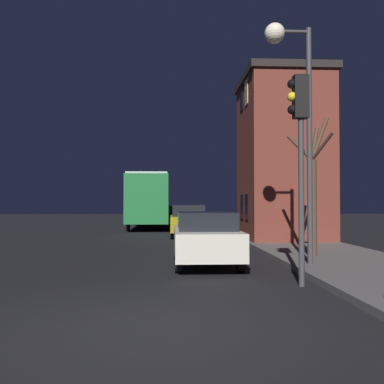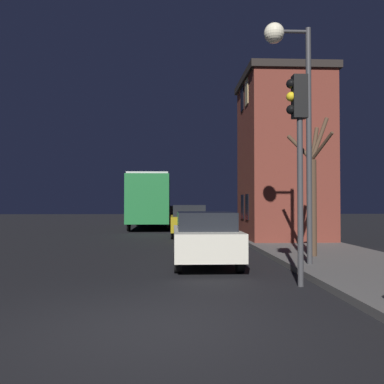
{
  "view_description": "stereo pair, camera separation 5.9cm",
  "coord_description": "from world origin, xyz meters",
  "px_view_note": "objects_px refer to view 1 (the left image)",
  "views": [
    {
      "loc": [
        0.25,
        -5.98,
        1.72
      ],
      "look_at": [
        1.0,
        9.26,
        2.11
      ],
      "focal_mm": 40.0,
      "sensor_mm": 36.0,
      "label": 1
    },
    {
      "loc": [
        0.31,
        -5.98,
        1.72
      ],
      "look_at": [
        1.0,
        9.26,
        2.11
      ],
      "focal_mm": 40.0,
      "sensor_mm": 36.0,
      "label": 2
    }
  ],
  "objects_px": {
    "traffic_light": "(299,135)",
    "bare_tree": "(313,190)",
    "bus": "(150,197)",
    "car_mid_lane": "(188,220)",
    "car_near_lane": "(205,237)",
    "car_far_lane": "(181,216)",
    "streetlamp": "(290,82)"
  },
  "relations": [
    {
      "from": "traffic_light",
      "to": "bare_tree",
      "type": "bearing_deg",
      "value": 67.81
    },
    {
      "from": "traffic_light",
      "to": "bus",
      "type": "relative_size",
      "value": 0.45
    },
    {
      "from": "bus",
      "to": "car_mid_lane",
      "type": "height_order",
      "value": "bus"
    },
    {
      "from": "car_near_lane",
      "to": "bare_tree",
      "type": "bearing_deg",
      "value": 12.67
    },
    {
      "from": "traffic_light",
      "to": "car_far_lane",
      "type": "xyz_separation_m",
      "value": [
        -1.95,
        20.74,
        -2.34
      ]
    },
    {
      "from": "traffic_light",
      "to": "car_far_lane",
      "type": "bearing_deg",
      "value": 95.38
    },
    {
      "from": "streetlamp",
      "to": "traffic_light",
      "type": "height_order",
      "value": "streetlamp"
    },
    {
      "from": "traffic_light",
      "to": "car_near_lane",
      "type": "height_order",
      "value": "traffic_light"
    },
    {
      "from": "bare_tree",
      "to": "bus",
      "type": "xyz_separation_m",
      "value": [
        -5.67,
        16.91,
        -0.0
      ]
    },
    {
      "from": "car_far_lane",
      "to": "car_mid_lane",
      "type": "bearing_deg",
      "value": -88.91
    },
    {
      "from": "bare_tree",
      "to": "car_near_lane",
      "type": "bearing_deg",
      "value": -167.33
    },
    {
      "from": "bare_tree",
      "to": "car_far_lane",
      "type": "bearing_deg",
      "value": 101.78
    },
    {
      "from": "bare_tree",
      "to": "bus",
      "type": "relative_size",
      "value": 0.43
    },
    {
      "from": "bare_tree",
      "to": "car_near_lane",
      "type": "height_order",
      "value": "bare_tree"
    },
    {
      "from": "bare_tree",
      "to": "car_near_lane",
      "type": "relative_size",
      "value": 1.03
    },
    {
      "from": "bare_tree",
      "to": "bus",
      "type": "height_order",
      "value": "bare_tree"
    },
    {
      "from": "car_near_lane",
      "to": "car_far_lane",
      "type": "height_order",
      "value": "car_far_lane"
    },
    {
      "from": "car_far_lane",
      "to": "traffic_light",
      "type": "bearing_deg",
      "value": -84.62
    },
    {
      "from": "streetlamp",
      "to": "car_mid_lane",
      "type": "bearing_deg",
      "value": 101.83
    },
    {
      "from": "traffic_light",
      "to": "bus",
      "type": "height_order",
      "value": "traffic_light"
    },
    {
      "from": "traffic_light",
      "to": "bus",
      "type": "distance_m",
      "value": 21.18
    },
    {
      "from": "streetlamp",
      "to": "bare_tree",
      "type": "relative_size",
      "value": 1.49
    },
    {
      "from": "streetlamp",
      "to": "bare_tree",
      "type": "distance_m",
      "value": 3.4
    },
    {
      "from": "streetlamp",
      "to": "traffic_light",
      "type": "bearing_deg",
      "value": -101.33
    },
    {
      "from": "car_near_lane",
      "to": "car_mid_lane",
      "type": "bearing_deg",
      "value": 90.55
    },
    {
      "from": "bus",
      "to": "car_far_lane",
      "type": "relative_size",
      "value": 2.32
    },
    {
      "from": "streetlamp",
      "to": "bare_tree",
      "type": "height_order",
      "value": "streetlamp"
    },
    {
      "from": "traffic_light",
      "to": "bus",
      "type": "bearing_deg",
      "value": 101.17
    },
    {
      "from": "bare_tree",
      "to": "bus",
      "type": "bearing_deg",
      "value": 108.53
    },
    {
      "from": "car_mid_lane",
      "to": "traffic_light",
      "type": "bearing_deg",
      "value": -82.04
    },
    {
      "from": "bus",
      "to": "car_near_lane",
      "type": "relative_size",
      "value": 2.36
    },
    {
      "from": "streetlamp",
      "to": "bus",
      "type": "relative_size",
      "value": 0.65
    }
  ]
}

